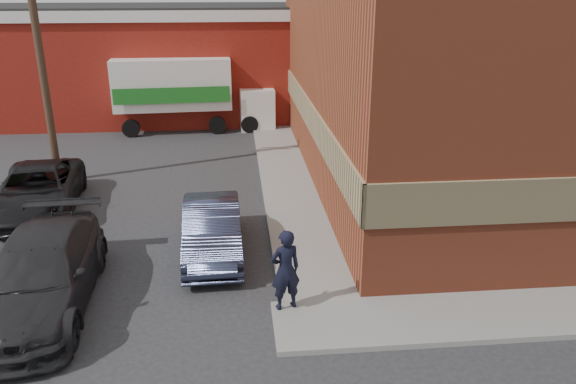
{
  "coord_description": "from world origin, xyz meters",
  "views": [
    {
      "loc": [
        -1.14,
        -10.64,
        6.68
      ],
      "look_at": [
        0.15,
        2.84,
        1.61
      ],
      "focal_mm": 35.0,
      "sensor_mm": 36.0,
      "label": 1
    }
  ],
  "objects_px": {
    "utility_pole": "(39,45)",
    "box_truck": "(187,89)",
    "suv_a": "(37,190)",
    "suv_b": "(40,274)",
    "man": "(285,270)",
    "sedan": "(212,229)",
    "brick_building": "(505,42)",
    "warehouse": "(141,61)"
  },
  "relations": [
    {
      "from": "brick_building",
      "to": "suv_b",
      "type": "bearing_deg",
      "value": -148.64
    },
    {
      "from": "utility_pole",
      "to": "suv_b",
      "type": "relative_size",
      "value": 1.66
    },
    {
      "from": "man",
      "to": "sedan",
      "type": "relative_size",
      "value": 0.44
    },
    {
      "from": "brick_building",
      "to": "suv_b",
      "type": "height_order",
      "value": "brick_building"
    },
    {
      "from": "brick_building",
      "to": "utility_pole",
      "type": "bearing_deg",
      "value": 179.98
    },
    {
      "from": "man",
      "to": "suv_a",
      "type": "relative_size",
      "value": 0.36
    },
    {
      "from": "brick_building",
      "to": "suv_a",
      "type": "distance_m",
      "value": 16.5
    },
    {
      "from": "suv_b",
      "to": "suv_a",
      "type": "bearing_deg",
      "value": 105.11
    },
    {
      "from": "brick_building",
      "to": "man",
      "type": "bearing_deg",
      "value": -133.24
    },
    {
      "from": "suv_a",
      "to": "box_truck",
      "type": "distance_m",
      "value": 10.71
    },
    {
      "from": "sedan",
      "to": "utility_pole",
      "type": "bearing_deg",
      "value": 129.99
    },
    {
      "from": "warehouse",
      "to": "suv_b",
      "type": "bearing_deg",
      "value": -88.37
    },
    {
      "from": "brick_building",
      "to": "suv_b",
      "type": "relative_size",
      "value": 3.38
    },
    {
      "from": "suv_a",
      "to": "suv_b",
      "type": "xyz_separation_m",
      "value": [
        1.82,
        -5.66,
        0.08
      ]
    },
    {
      "from": "warehouse",
      "to": "man",
      "type": "distance_m",
      "value": 21.14
    },
    {
      "from": "utility_pole",
      "to": "man",
      "type": "height_order",
      "value": "utility_pole"
    },
    {
      "from": "utility_pole",
      "to": "suv_b",
      "type": "height_order",
      "value": "utility_pole"
    },
    {
      "from": "man",
      "to": "suv_b",
      "type": "relative_size",
      "value": 0.33
    },
    {
      "from": "brick_building",
      "to": "sedan",
      "type": "distance_m",
      "value": 12.73
    },
    {
      "from": "warehouse",
      "to": "utility_pole",
      "type": "height_order",
      "value": "utility_pole"
    },
    {
      "from": "man",
      "to": "warehouse",
      "type": "bearing_deg",
      "value": -90.83
    },
    {
      "from": "warehouse",
      "to": "utility_pole",
      "type": "xyz_separation_m",
      "value": [
        -1.5,
        -11.0,
        1.93
      ]
    },
    {
      "from": "suv_a",
      "to": "man",
      "type": "bearing_deg",
      "value": -49.03
    },
    {
      "from": "warehouse",
      "to": "sedan",
      "type": "xyz_separation_m",
      "value": [
        4.17,
        -17.27,
        -2.13
      ]
    },
    {
      "from": "brick_building",
      "to": "sedan",
      "type": "relative_size",
      "value": 4.39
    },
    {
      "from": "man",
      "to": "box_truck",
      "type": "distance_m",
      "value": 16.61
    },
    {
      "from": "warehouse",
      "to": "box_truck",
      "type": "xyz_separation_m",
      "value": [
        2.67,
        -3.96,
        -0.83
      ]
    },
    {
      "from": "brick_building",
      "to": "utility_pole",
      "type": "height_order",
      "value": "brick_building"
    },
    {
      "from": "man",
      "to": "suv_b",
      "type": "height_order",
      "value": "man"
    },
    {
      "from": "man",
      "to": "utility_pole",
      "type": "bearing_deg",
      "value": -68.53
    },
    {
      "from": "utility_pole",
      "to": "box_truck",
      "type": "xyz_separation_m",
      "value": [
        4.17,
        7.04,
        -2.76
      ]
    },
    {
      "from": "man",
      "to": "brick_building",
      "type": "bearing_deg",
      "value": -150.06
    },
    {
      "from": "suv_b",
      "to": "box_truck",
      "type": "xyz_separation_m",
      "value": [
        2.12,
        15.54,
        1.2
      ]
    },
    {
      "from": "box_truck",
      "to": "utility_pole",
      "type": "bearing_deg",
      "value": -123.99
    },
    {
      "from": "brick_building",
      "to": "suv_a",
      "type": "height_order",
      "value": "brick_building"
    },
    {
      "from": "brick_building",
      "to": "suv_a",
      "type": "relative_size",
      "value": 3.6
    },
    {
      "from": "utility_pole",
      "to": "box_truck",
      "type": "height_order",
      "value": "utility_pole"
    },
    {
      "from": "utility_pole",
      "to": "suv_b",
      "type": "distance_m",
      "value": 9.6
    },
    {
      "from": "brick_building",
      "to": "suv_b",
      "type": "xyz_separation_m",
      "value": [
        -13.94,
        -8.5,
        -3.9
      ]
    },
    {
      "from": "box_truck",
      "to": "sedan",
      "type": "bearing_deg",
      "value": -86.92
    },
    {
      "from": "utility_pole",
      "to": "man",
      "type": "distance_m",
      "value": 12.36
    },
    {
      "from": "brick_building",
      "to": "box_truck",
      "type": "bearing_deg",
      "value": 149.23
    }
  ]
}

